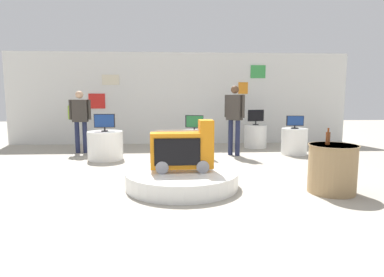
{
  "coord_description": "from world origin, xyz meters",
  "views": [
    {
      "loc": [
        -0.22,
        -5.33,
        1.47
      ],
      "look_at": [
        0.1,
        0.18,
        0.76
      ],
      "focal_mm": 29.79,
      "sensor_mm": 36.0,
      "label": 1
    }
  ],
  "objects": [
    {
      "name": "side_table_round",
      "position": [
        2.23,
        -0.64,
        0.38
      ],
      "size": [
        0.74,
        0.74,
        0.75
      ],
      "color": "#9E7F56",
      "rests_on": "ground"
    },
    {
      "name": "shopper_browsing_rear",
      "position": [
        1.32,
        2.65,
        1.04
      ],
      "size": [
        0.46,
        0.39,
        1.77
      ],
      "color": "#1E233F",
      "rests_on": "ground"
    },
    {
      "name": "display_pedestal_right_rear",
      "position": [
        2.2,
        3.88,
        0.34
      ],
      "size": [
        0.66,
        0.66,
        0.68
      ],
      "primitive_type": "cylinder",
      "color": "white",
      "rests_on": "ground"
    },
    {
      "name": "main_display_pedestal",
      "position": [
        -0.09,
        -0.19,
        0.13
      ],
      "size": [
        1.85,
        1.85,
        0.26
      ],
      "primitive_type": "cylinder",
      "color": "white",
      "rests_on": "ground"
    },
    {
      "name": "display_pedestal_left_rear",
      "position": [
        0.28,
        2.21,
        0.34
      ],
      "size": [
        0.85,
        0.85,
        0.68
      ],
      "primitive_type": "cylinder",
      "color": "white",
      "rests_on": "ground"
    },
    {
      "name": "back_wall_display",
      "position": [
        -0.01,
        4.9,
        1.44
      ],
      "size": [
        10.78,
        0.13,
        2.88
      ],
      "color": "silver",
      "rests_on": "ground"
    },
    {
      "name": "novelty_firetruck_tv",
      "position": [
        -0.07,
        -0.2,
        0.61
      ],
      "size": [
        1.03,
        0.4,
        0.85
      ],
      "color": "gray",
      "rests_on": "main_display_pedestal"
    },
    {
      "name": "bottle_on_side_table",
      "position": [
        2.14,
        -0.62,
        0.86
      ],
      "size": [
        0.07,
        0.07,
        0.26
      ],
      "color": "brown",
      "rests_on": "side_table_round"
    },
    {
      "name": "tv_on_far_right",
      "position": [
        2.92,
        2.71,
        0.85
      ],
      "size": [
        0.44,
        0.19,
        0.33
      ],
      "color": "black",
      "rests_on": "display_pedestal_far_right"
    },
    {
      "name": "shopper_browsing_near_truck",
      "position": [
        -2.68,
        3.24,
        0.96
      ],
      "size": [
        0.56,
        0.22,
        1.65
      ],
      "color": "#1E233F",
      "rests_on": "ground"
    },
    {
      "name": "tv_on_left_rear",
      "position": [
        0.28,
        2.21,
        0.87
      ],
      "size": [
        0.43,
        0.24,
        0.38
      ],
      "color": "black",
      "rests_on": "display_pedestal_left_rear"
    },
    {
      "name": "tv_on_right_rear",
      "position": [
        2.19,
        3.88,
        0.93
      ],
      "size": [
        0.51,
        0.2,
        0.44
      ],
      "color": "black",
      "rests_on": "display_pedestal_right_rear"
    },
    {
      "name": "display_pedestal_center_rear",
      "position": [
        -1.85,
        2.3,
        0.34
      ],
      "size": [
        0.83,
        0.83,
        0.68
      ],
      "primitive_type": "cylinder",
      "color": "white",
      "rests_on": "ground"
    },
    {
      "name": "ground_plane",
      "position": [
        0.0,
        0.0,
        0.0
      ],
      "size": [
        30.0,
        30.0,
        0.0
      ],
      "primitive_type": "plane",
      "color": "#A8A091"
    },
    {
      "name": "tv_on_center_rear",
      "position": [
        -1.85,
        2.3,
        0.91
      ],
      "size": [
        0.49,
        0.16,
        0.41
      ],
      "color": "black",
      "rests_on": "display_pedestal_center_rear"
    },
    {
      "name": "display_pedestal_far_right",
      "position": [
        2.92,
        2.72,
        0.34
      ],
      "size": [
        0.66,
        0.66,
        0.68
      ],
      "primitive_type": "cylinder",
      "color": "white",
      "rests_on": "ground"
    }
  ]
}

